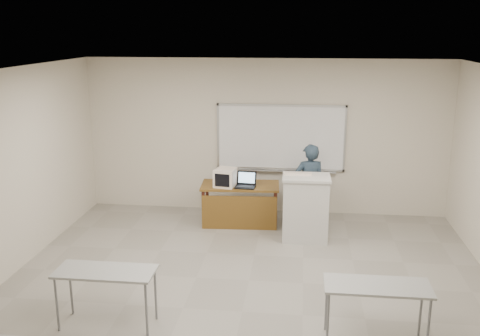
# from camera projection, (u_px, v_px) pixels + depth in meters

# --- Properties ---
(floor) EXTENTS (7.00, 8.00, 0.01)m
(floor) POSITION_uv_depth(u_px,v_px,m) (242.00, 312.00, 6.89)
(floor) COLOR gray
(floor) RESTS_ON ground
(whiteboard) EXTENTS (2.48, 0.10, 1.31)m
(whiteboard) POSITION_uv_depth(u_px,v_px,m) (281.00, 138.00, 10.29)
(whiteboard) COLOR white
(whiteboard) RESTS_ON floor
(student_desks) EXTENTS (4.40, 2.20, 0.73)m
(student_desks) POSITION_uv_depth(u_px,v_px,m) (227.00, 320.00, 5.43)
(student_desks) COLOR gray
(student_desks) RESTS_ON floor
(instructor_desk) EXTENTS (1.43, 0.71, 0.75)m
(instructor_desk) POSITION_uv_depth(u_px,v_px,m) (239.00, 197.00, 9.79)
(instructor_desk) COLOR brown
(instructor_desk) RESTS_ON floor
(podium) EXTENTS (0.80, 0.58, 1.13)m
(podium) POSITION_uv_depth(u_px,v_px,m) (305.00, 208.00, 9.13)
(podium) COLOR beige
(podium) RESTS_ON floor
(crt_monitor) EXTENTS (0.36, 0.41, 0.34)m
(crt_monitor) POSITION_uv_depth(u_px,v_px,m) (226.00, 177.00, 9.71)
(crt_monitor) COLOR beige
(crt_monitor) RESTS_ON instructor_desk
(laptop) EXTENTS (0.35, 0.33, 0.26)m
(laptop) POSITION_uv_depth(u_px,v_px,m) (246.00, 183.00, 9.70)
(laptop) COLOR black
(laptop) RESTS_ON instructor_desk
(mouse) EXTENTS (0.10, 0.07, 0.04)m
(mouse) POSITION_uv_depth(u_px,v_px,m) (251.00, 183.00, 9.86)
(mouse) COLOR #919498
(mouse) RESTS_ON instructor_desk
(keyboard) EXTENTS (0.48, 0.17, 0.03)m
(keyboard) POSITION_uv_depth(u_px,v_px,m) (298.00, 174.00, 9.07)
(keyboard) COLOR beige
(keyboard) RESTS_ON podium
(presenter) EXTENTS (0.64, 0.50, 1.54)m
(presenter) POSITION_uv_depth(u_px,v_px,m) (309.00, 186.00, 9.69)
(presenter) COLOR black
(presenter) RESTS_ON floor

